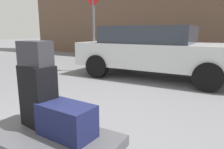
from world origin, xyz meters
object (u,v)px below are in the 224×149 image
at_px(duffel_bag_charcoal_topmost_pile, 35,53).
at_px(parked_car, 154,50).
at_px(luggage_cart, 49,141).
at_px(duffel_bag_navy_rear_left, 67,120).
at_px(no_parking_sign, 94,22).
at_px(suitcase_black_rear_right, 38,96).

bearing_deg(duffel_bag_charcoal_topmost_pile, parked_car, 92.84).
distance_m(luggage_cart, parked_car, 4.43).
bearing_deg(duffel_bag_navy_rear_left, no_parking_sign, 125.26).
height_order(duffel_bag_navy_rear_left, no_parking_sign, no_parking_sign).
distance_m(duffel_bag_charcoal_topmost_pile, no_parking_sign, 4.67).
xyz_separation_m(suitcase_black_rear_right, duffel_bag_charcoal_topmost_pile, (0.00, 0.00, 0.43)).
xyz_separation_m(duffel_bag_navy_rear_left, parked_car, (-0.63, 4.32, 0.27)).
relative_size(suitcase_black_rear_right, duffel_bag_navy_rear_left, 1.18).
distance_m(duffel_bag_charcoal_topmost_pile, parked_car, 4.30).
bearing_deg(parked_car, suitcase_black_rear_right, -86.71).
bearing_deg(luggage_cart, parked_car, 95.96).
bearing_deg(no_parking_sign, duffel_bag_navy_rear_left, -58.37).
bearing_deg(parked_car, duffel_bag_charcoal_topmost_pile, -86.71).
height_order(suitcase_black_rear_right, duffel_bag_navy_rear_left, suitcase_black_rear_right).
relative_size(suitcase_black_rear_right, no_parking_sign, 0.24).
xyz_separation_m(suitcase_black_rear_right, parked_car, (-0.25, 4.29, 0.11)).
height_order(luggage_cart, parked_car, parked_car).
xyz_separation_m(luggage_cart, duffel_bag_charcoal_topmost_pile, (-0.21, 0.09, 0.81)).
bearing_deg(parked_car, luggage_cart, -84.04).
distance_m(duffel_bag_navy_rear_left, parked_car, 4.37).
height_order(suitcase_black_rear_right, no_parking_sign, no_parking_sign).
xyz_separation_m(suitcase_black_rear_right, duffel_bag_navy_rear_left, (0.39, -0.03, -0.16)).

